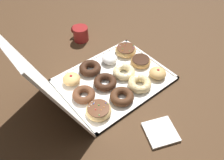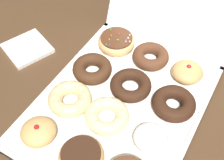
{
  "view_description": "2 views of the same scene",
  "coord_description": "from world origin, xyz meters",
  "px_view_note": "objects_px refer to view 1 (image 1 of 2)",
  "views": [
    {
      "loc": [
        -0.64,
        0.54,
        0.88
      ],
      "look_at": [
        -0.04,
        0.04,
        0.06
      ],
      "focal_mm": 37.77,
      "sensor_mm": 36.0,
      "label": 1
    },
    {
      "loc": [
        0.22,
        -0.42,
        0.68
      ],
      "look_at": [
        -0.05,
        0.05,
        0.03
      ],
      "focal_mm": 48.46,
      "sensor_mm": 36.0,
      "label": 2
    }
  ],
  "objects_px": {
    "jelly_filled_donut_0": "(158,73)",
    "chocolate_cake_ring_donut_6": "(122,97)",
    "powdered_filled_donut_5": "(110,59)",
    "sprinkle_donut_9": "(99,110)",
    "donut_box": "(114,80)",
    "chocolate_cake_ring_donut_7": "(105,82)",
    "chocolate_frosted_donut_1": "(141,61)",
    "napkin_stack": "(161,132)",
    "cruller_donut_4": "(124,72)",
    "sprinkle_donut_2": "(126,50)",
    "coffee_mug": "(80,33)",
    "jelly_filled_donut_11": "(72,79)",
    "cruller_donut_3": "(140,83)",
    "chocolate_cake_ring_donut_8": "(90,68)",
    "chocolate_cake_ring_donut_10": "(84,95)"
  },
  "relations": [
    {
      "from": "chocolate_cake_ring_donut_10",
      "to": "coffee_mug",
      "type": "bearing_deg",
      "value": -32.33
    },
    {
      "from": "chocolate_cake_ring_donut_7",
      "to": "chocolate_cake_ring_donut_10",
      "type": "xyz_separation_m",
      "value": [
        0.0,
        0.13,
        0.0
      ]
    },
    {
      "from": "sprinkle_donut_2",
      "to": "chocolate_cake_ring_donut_10",
      "type": "bearing_deg",
      "value": 107.83
    },
    {
      "from": "chocolate_cake_ring_donut_8",
      "to": "jelly_filled_donut_11",
      "type": "distance_m",
      "value": 0.12
    },
    {
      "from": "cruller_donut_4",
      "to": "jelly_filled_donut_11",
      "type": "height_order",
      "value": "jelly_filled_donut_11"
    },
    {
      "from": "napkin_stack",
      "to": "chocolate_cake_ring_donut_8",
      "type": "bearing_deg",
      "value": 1.76
    },
    {
      "from": "chocolate_cake_ring_donut_7",
      "to": "sprinkle_donut_9",
      "type": "bearing_deg",
      "value": 132.09
    },
    {
      "from": "sprinkle_donut_2",
      "to": "napkin_stack",
      "type": "xyz_separation_m",
      "value": [
        -0.48,
        0.23,
        -0.02
      ]
    },
    {
      "from": "sprinkle_donut_2",
      "to": "coffee_mug",
      "type": "bearing_deg",
      "value": 22.78
    },
    {
      "from": "cruller_donut_3",
      "to": "chocolate_cake_ring_donut_6",
      "type": "xyz_separation_m",
      "value": [
        -0.01,
        0.12,
        -0.0
      ]
    },
    {
      "from": "cruller_donut_4",
      "to": "sprinkle_donut_9",
      "type": "relative_size",
      "value": 0.99
    },
    {
      "from": "donut_box",
      "to": "jelly_filled_donut_11",
      "type": "relative_size",
      "value": 6.01
    },
    {
      "from": "cruller_donut_4",
      "to": "powdered_filled_donut_5",
      "type": "relative_size",
      "value": 1.37
    },
    {
      "from": "coffee_mug",
      "to": "napkin_stack",
      "type": "relative_size",
      "value": 0.87
    },
    {
      "from": "powdered_filled_donut_5",
      "to": "coffee_mug",
      "type": "distance_m",
      "value": 0.28
    },
    {
      "from": "donut_box",
      "to": "chocolate_cake_ring_donut_7",
      "type": "height_order",
      "value": "chocolate_cake_ring_donut_7"
    },
    {
      "from": "sprinkle_donut_2",
      "to": "powdered_filled_donut_5",
      "type": "xyz_separation_m",
      "value": [
        -0.0,
        0.12,
        0.0
      ]
    },
    {
      "from": "chocolate_frosted_donut_1",
      "to": "jelly_filled_donut_11",
      "type": "distance_m",
      "value": 0.38
    },
    {
      "from": "cruller_donut_4",
      "to": "chocolate_cake_ring_donut_8",
      "type": "distance_m",
      "value": 0.18
    },
    {
      "from": "jelly_filled_donut_11",
      "to": "cruller_donut_3",
      "type": "bearing_deg",
      "value": -134.1
    },
    {
      "from": "cruller_donut_3",
      "to": "cruller_donut_4",
      "type": "bearing_deg",
      "value": 1.8
    },
    {
      "from": "powdered_filled_donut_5",
      "to": "chocolate_cake_ring_donut_6",
      "type": "height_order",
      "value": "powdered_filled_donut_5"
    },
    {
      "from": "coffee_mug",
      "to": "chocolate_cake_ring_donut_7",
      "type": "bearing_deg",
      "value": 162.72
    },
    {
      "from": "donut_box",
      "to": "sprinkle_donut_2",
      "type": "distance_m",
      "value": 0.22
    },
    {
      "from": "chocolate_cake_ring_donut_6",
      "to": "chocolate_cake_ring_donut_10",
      "type": "height_order",
      "value": "chocolate_cake_ring_donut_6"
    },
    {
      "from": "sprinkle_donut_2",
      "to": "coffee_mug",
      "type": "xyz_separation_m",
      "value": [
        0.28,
        0.12,
        0.01
      ]
    },
    {
      "from": "cruller_donut_3",
      "to": "sprinkle_donut_9",
      "type": "distance_m",
      "value": 0.25
    },
    {
      "from": "chocolate_cake_ring_donut_10",
      "to": "napkin_stack",
      "type": "height_order",
      "value": "chocolate_cake_ring_donut_10"
    },
    {
      "from": "powdered_filled_donut_5",
      "to": "sprinkle_donut_9",
      "type": "height_order",
      "value": "powdered_filled_donut_5"
    },
    {
      "from": "chocolate_cake_ring_donut_7",
      "to": "coffee_mug",
      "type": "height_order",
      "value": "coffee_mug"
    },
    {
      "from": "jelly_filled_donut_0",
      "to": "chocolate_cake_ring_donut_6",
      "type": "bearing_deg",
      "value": 89.84
    },
    {
      "from": "cruller_donut_4",
      "to": "chocolate_cake_ring_donut_10",
      "type": "bearing_deg",
      "value": 88.8
    },
    {
      "from": "chocolate_cake_ring_donut_7",
      "to": "chocolate_cake_ring_donut_8",
      "type": "xyz_separation_m",
      "value": [
        0.13,
        0.0,
        0.0
      ]
    },
    {
      "from": "donut_box",
      "to": "chocolate_frosted_donut_1",
      "type": "height_order",
      "value": "chocolate_frosted_donut_1"
    },
    {
      "from": "chocolate_cake_ring_donut_7",
      "to": "napkin_stack",
      "type": "bearing_deg",
      "value": -177.73
    },
    {
      "from": "sprinkle_donut_9",
      "to": "napkin_stack",
      "type": "bearing_deg",
      "value": -149.2
    },
    {
      "from": "powdered_filled_donut_5",
      "to": "napkin_stack",
      "type": "bearing_deg",
      "value": 167.12
    },
    {
      "from": "chocolate_cake_ring_donut_6",
      "to": "chocolate_cake_ring_donut_7",
      "type": "relative_size",
      "value": 0.99
    },
    {
      "from": "sprinkle_donut_2",
      "to": "chocolate_cake_ring_donut_10",
      "type": "distance_m",
      "value": 0.39
    },
    {
      "from": "donut_box",
      "to": "coffee_mug",
      "type": "xyz_separation_m",
      "value": [
        0.4,
        -0.07,
        0.04
      ]
    },
    {
      "from": "chocolate_cake_ring_donut_8",
      "to": "powdered_filled_donut_5",
      "type": "bearing_deg",
      "value": -94.08
    },
    {
      "from": "chocolate_frosted_donut_1",
      "to": "chocolate_cake_ring_donut_7",
      "type": "xyz_separation_m",
      "value": [
        -0.0,
        0.25,
        -0.0
      ]
    },
    {
      "from": "chocolate_cake_ring_donut_7",
      "to": "cruller_donut_3",
      "type": "bearing_deg",
      "value": -133.34
    },
    {
      "from": "powdered_filled_donut_5",
      "to": "napkin_stack",
      "type": "height_order",
      "value": "powdered_filled_donut_5"
    },
    {
      "from": "chocolate_frosted_donut_1",
      "to": "chocolate_cake_ring_donut_7",
      "type": "bearing_deg",
      "value": 90.14
    },
    {
      "from": "powdered_filled_donut_5",
      "to": "chocolate_cake_ring_donut_7",
      "type": "bearing_deg",
      "value": 133.83
    },
    {
      "from": "donut_box",
      "to": "jelly_filled_donut_0",
      "type": "relative_size",
      "value": 6.11
    },
    {
      "from": "chocolate_frosted_donut_1",
      "to": "chocolate_cake_ring_donut_6",
      "type": "xyz_separation_m",
      "value": [
        -0.12,
        0.24,
        0.0
      ]
    },
    {
      "from": "cruller_donut_4",
      "to": "chocolate_cake_ring_donut_10",
      "type": "distance_m",
      "value": 0.25
    },
    {
      "from": "cruller_donut_3",
      "to": "napkin_stack",
      "type": "relative_size",
      "value": 0.92
    }
  ]
}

